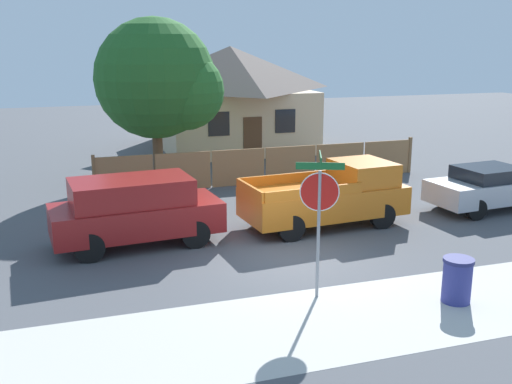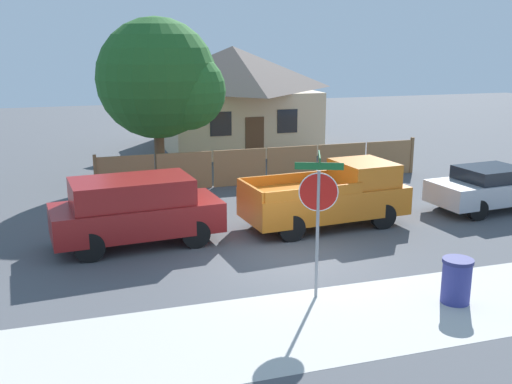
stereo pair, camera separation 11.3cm
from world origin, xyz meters
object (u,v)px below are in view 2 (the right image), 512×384
(parked_sedan, at_px, (492,187))
(red_suv, at_px, (136,209))
(oak_tree, at_px, (163,81))
(house, at_px, (233,95))
(stop_sign, at_px, (318,201))
(trash_bin, at_px, (456,281))
(orange_pickup, at_px, (331,196))

(parked_sedan, bearing_deg, red_suv, 175.28)
(oak_tree, distance_m, red_suv, 8.36)
(house, relative_size, parked_sedan, 1.81)
(stop_sign, relative_size, trash_bin, 3.23)
(oak_tree, bearing_deg, trash_bin, -73.53)
(stop_sign, bearing_deg, parked_sedan, 51.45)
(oak_tree, distance_m, orange_pickup, 8.93)
(parked_sedan, distance_m, trash_bin, 8.05)
(oak_tree, xyz_separation_m, stop_sign, (1.23, -12.24, -1.74))
(oak_tree, bearing_deg, stop_sign, -84.26)
(red_suv, relative_size, parked_sedan, 1.05)
(house, distance_m, oak_tree, 8.23)
(trash_bin, bearing_deg, house, 88.05)
(red_suv, distance_m, parked_sedan, 11.58)
(oak_tree, xyz_separation_m, red_suv, (-2.07, -7.56, -2.90))
(house, bearing_deg, orange_pickup, -93.72)
(house, xyz_separation_m, red_suv, (-6.71, -14.24, -1.67))
(house, bearing_deg, red_suv, -115.23)
(orange_pickup, bearing_deg, house, 81.56)
(house, height_order, red_suv, house)
(red_suv, distance_m, stop_sign, 5.84)
(parked_sedan, height_order, stop_sign, stop_sign)
(orange_pickup, bearing_deg, oak_tree, 111.50)
(oak_tree, bearing_deg, orange_pickup, -63.78)
(house, xyz_separation_m, orange_pickup, (-0.92, -14.22, -1.77))
(house, xyz_separation_m, oak_tree, (-4.64, -6.68, 1.23))
(oak_tree, height_order, parked_sedan, oak_tree)
(house, xyz_separation_m, trash_bin, (-0.68, -20.07, -2.18))
(orange_pickup, xyz_separation_m, parked_sedan, (5.79, -0.02, -0.15))
(parked_sedan, xyz_separation_m, trash_bin, (-5.55, -5.82, -0.26))
(orange_pickup, relative_size, trash_bin, 5.10)
(oak_tree, bearing_deg, parked_sedan, -38.51)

